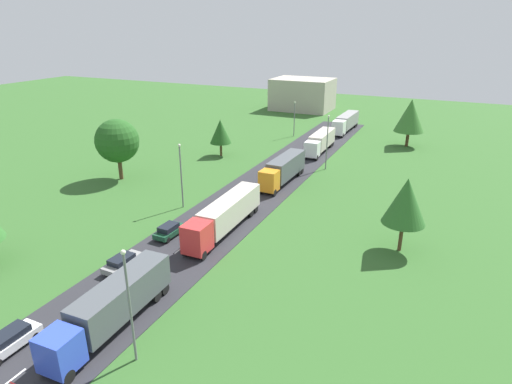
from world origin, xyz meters
The scene contains 19 objects.
road centered at (0.00, 24.50, 0.03)m, with size 10.00×140.00×0.06m, color #2B2B30.
lane_marking_centre centered at (0.00, 21.76, 0.07)m, with size 0.16×122.38×0.01m.
truck_lead centered at (2.53, 12.18, 2.12)m, with size 2.83×12.72×3.59m.
truck_second centered at (2.24, 30.86, 2.16)m, with size 2.71×14.73×3.60m.
truck_third centered at (2.23, 49.23, 2.21)m, with size 2.72×12.31×3.77m.
truck_fourth centered at (2.29, 67.80, 2.08)m, with size 2.63×12.09×3.51m.
truck_fifth centered at (2.46, 86.23, 2.14)m, with size 2.76×13.38×3.61m.
car_lead centered at (-2.69, 6.85, 0.85)m, with size 1.79×4.60×1.50m.
car_second centered at (-2.78, 19.33, 0.81)m, with size 1.97×4.40×1.43m.
car_third centered at (-2.79, 27.06, 0.83)m, with size 1.89×4.12×1.47m.
lamppost_lead centered at (6.39, 9.99, 4.96)m, with size 0.36×0.36×8.95m.
lamppost_second centered at (-6.24, 34.91, 4.77)m, with size 0.36×0.36×8.57m.
lamppost_third centered at (6.18, 58.36, 4.98)m, with size 0.36×0.36×9.00m.
lamppost_fourth centered at (-6.43, 77.27, 4.16)m, with size 0.36×0.36×7.38m.
tree_birch centered at (-13.40, 57.95, 4.48)m, with size 3.86×3.86×6.62m.
tree_maple centered at (21.26, 34.82, 5.65)m, with size 4.47×4.47×8.13m.
tree_elm centered at (-21.22, 40.25, 6.05)m, with size 6.57×6.57×9.35m.
tree_ash centered at (16.50, 79.04, 6.03)m, with size 5.65×5.65×9.16m.
distant_building centered at (-15.05, 107.16, 4.21)m, with size 15.90×11.72×8.42m, color #B2A899.
Camera 1 is at (24.78, -9.07, 22.70)m, focal length 30.68 mm.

